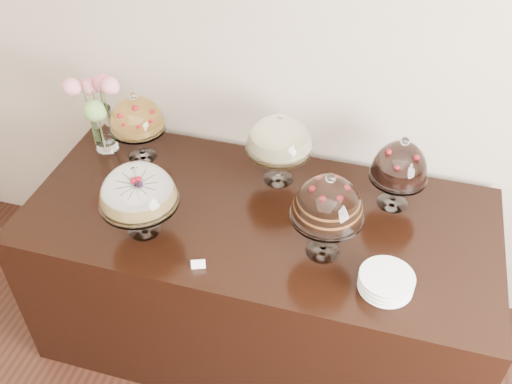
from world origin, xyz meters
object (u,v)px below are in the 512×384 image
(cake_stand_cheesecake, at_px, (280,137))
(flower_vase, at_px, (98,108))
(cake_stand_fruit_tart, at_px, (136,117))
(cake_stand_dark_choco, at_px, (400,164))
(plate_stack, at_px, (386,282))
(cake_stand_sugar_sponge, at_px, (137,189))
(cake_stand_choco_layer, at_px, (328,202))
(display_counter, at_px, (259,277))

(cake_stand_cheesecake, height_order, flower_vase, flower_vase)
(cake_stand_cheesecake, distance_m, cake_stand_fruit_tart, 0.73)
(cake_stand_dark_choco, xyz_separation_m, plate_stack, (0.02, -0.53, -0.20))
(cake_stand_cheesecake, bearing_deg, flower_vase, -179.50)
(cake_stand_sugar_sponge, bearing_deg, plate_stack, -2.28)
(cake_stand_choco_layer, distance_m, flower_vase, 1.32)
(cake_stand_sugar_sponge, height_order, cake_stand_choco_layer, cake_stand_choco_layer)
(cake_stand_dark_choco, distance_m, flower_vase, 1.51)
(cake_stand_choco_layer, bearing_deg, cake_stand_fruit_tart, 158.17)
(display_counter, distance_m, cake_stand_cheesecake, 0.76)
(cake_stand_fruit_tart, xyz_separation_m, plate_stack, (1.32, -0.55, -0.21))
(cake_stand_fruit_tart, height_order, flower_vase, flower_vase)
(cake_stand_cheesecake, height_order, plate_stack, cake_stand_cheesecake)
(cake_stand_sugar_sponge, distance_m, cake_stand_choco_layer, 0.81)
(cake_stand_dark_choco, relative_size, flower_vase, 0.87)
(cake_stand_sugar_sponge, xyz_separation_m, cake_stand_choco_layer, (0.80, 0.09, 0.05))
(cake_stand_cheesecake, xyz_separation_m, plate_stack, (0.59, -0.56, -0.22))
(cake_stand_sugar_sponge, bearing_deg, cake_stand_cheesecake, 46.25)
(cake_stand_sugar_sponge, bearing_deg, cake_stand_fruit_tart, 115.18)
(cake_stand_sugar_sponge, relative_size, cake_stand_dark_choco, 1.01)
(display_counter, bearing_deg, flower_vase, 163.68)
(cake_stand_dark_choco, distance_m, cake_stand_fruit_tart, 1.30)
(flower_vase, relative_size, plate_stack, 2.03)
(display_counter, distance_m, cake_stand_fruit_tart, 1.03)
(cake_stand_dark_choco, xyz_separation_m, cake_stand_fruit_tart, (-1.30, 0.01, 0.01))
(cake_stand_fruit_tart, bearing_deg, cake_stand_dark_choco, -0.66)
(cake_stand_fruit_tart, bearing_deg, plate_stack, -22.49)
(display_counter, distance_m, cake_stand_sugar_sponge, 0.87)
(cake_stand_cheesecake, relative_size, flower_vase, 0.89)
(cake_stand_cheesecake, xyz_separation_m, cake_stand_fruit_tart, (-0.73, -0.01, -0.01))
(cake_stand_dark_choco, height_order, plate_stack, cake_stand_dark_choco)
(cake_stand_choco_layer, xyz_separation_m, cake_stand_fruit_tart, (-1.04, 0.42, -0.04))
(cake_stand_sugar_sponge, distance_m, cake_stand_dark_choco, 1.17)
(cake_stand_dark_choco, bearing_deg, flower_vase, 179.27)
(cake_stand_choco_layer, xyz_separation_m, cake_stand_dark_choco, (0.26, 0.40, -0.05))
(cake_stand_dark_choco, bearing_deg, cake_stand_choco_layer, -122.97)
(display_counter, height_order, cake_stand_cheesecake, cake_stand_cheesecake)
(cake_stand_sugar_sponge, height_order, plate_stack, cake_stand_sugar_sponge)
(cake_stand_cheesecake, relative_size, cake_stand_fruit_tart, 1.01)
(cake_stand_cheesecake, relative_size, cake_stand_dark_choco, 1.02)
(cake_stand_dark_choco, height_order, flower_vase, flower_vase)
(cake_stand_choco_layer, relative_size, cake_stand_fruit_tart, 1.12)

